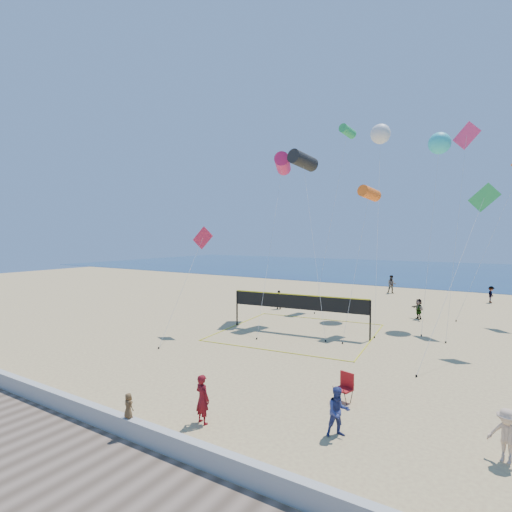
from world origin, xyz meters
The scene contains 23 objects.
ground centered at (0.00, 0.00, 0.00)m, with size 120.00×120.00×0.00m, color tan.
ocean centered at (0.00, 62.00, 0.01)m, with size 140.00×50.00×0.03m, color navy.
seawall centered at (0.00, -3.00, 0.30)m, with size 32.00×0.30×0.60m, color #AFAFAA.
boardwalk centered at (0.00, -5.00, 0.01)m, with size 32.00×3.60×0.03m, color #725D4E.
woman centered at (-0.10, -1.12, 0.80)m, with size 0.58×0.38×1.60m, color maroon.
toddler centered at (-1.40, -3.00, 0.97)m, with size 0.36×0.24×0.75m, color brown.
bystander_a centered at (3.90, 0.43, 0.75)m, with size 0.73×0.57×1.51m, color navy.
bystander_b centered at (8.21, 1.49, 0.73)m, with size 0.94×0.54×1.46m, color #D2AC8C.
far_person_0 centered at (-7.72, 17.70, 0.77)m, with size 0.90×0.38×1.54m, color gray.
far_person_1 centered at (2.77, 19.66, 0.73)m, with size 1.36×0.43×1.47m, color gray.
far_person_3 centered at (-2.01, 31.73, 0.94)m, with size 0.92×0.71×1.89m, color gray.
far_person_4 centered at (6.99, 30.59, 0.74)m, with size 0.96×0.55×1.49m, color gray.
camp_chair centered at (3.21, 2.98, 0.59)m, with size 0.68×0.80×1.17m.
volleyball_net centered at (-2.83, 11.42, 1.64)m, with size 9.83×9.70×2.40m.
kite_0 centered at (-6.32, 15.74, 11.42)m, with size 3.24×8.59×12.13m.
kite_1 centered at (-4.48, 15.37, 11.42)m, with size 4.72×6.47×12.11m.
kite_2 centered at (0.49, 14.85, 8.76)m, with size 1.14×5.52×9.26m.
kite_3 centered at (-8.06, 8.27, 5.56)m, with size 1.47×4.53×6.64m.
kite_4 centered at (6.85, 13.39, 7.59)m, with size 2.86×6.98×8.88m.
kite_5 centered at (5.56, 19.34, 12.06)m, with size 1.77×6.39×13.68m.
kite_6 centered at (-0.56, 21.13, 13.99)m, with size 3.15×9.56×14.77m.
kite_7 centered at (3.87, 19.93, 12.51)m, with size 1.99×6.46×13.27m.
kite_8 centered at (-3.85, 22.87, 15.01)m, with size 1.12×6.46×15.55m.
Camera 1 is at (8.08, -10.86, 6.08)m, focal length 28.00 mm.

